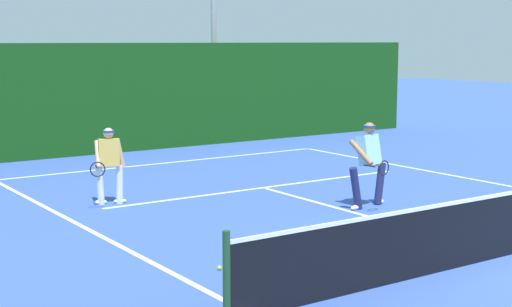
# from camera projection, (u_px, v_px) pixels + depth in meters

# --- Properties ---
(ground_plane) EXTENTS (80.00, 80.00, 0.00)m
(ground_plane) POSITION_uv_depth(u_px,v_px,m) (509.00, 255.00, 11.62)
(ground_plane) COLOR #3857B2
(court_line_baseline_far) EXTENTS (9.32, 0.10, 0.01)m
(court_line_baseline_far) POSITION_uv_depth(u_px,v_px,m) (171.00, 162.00, 20.45)
(court_line_baseline_far) COLOR white
(court_line_baseline_far) RESTS_ON ground_plane
(court_line_service) EXTENTS (7.60, 0.10, 0.01)m
(court_line_service) POSITION_uv_depth(u_px,v_px,m) (263.00, 188.00, 16.94)
(court_line_service) COLOR white
(court_line_service) RESTS_ON ground_plane
(court_line_centre) EXTENTS (0.10, 6.40, 0.01)m
(court_line_centre) POSITION_uv_depth(u_px,v_px,m) (365.00, 216.00, 14.23)
(court_line_centre) COLOR white
(court_line_centre) RESTS_ON ground_plane
(tennis_net) EXTENTS (10.22, 0.09, 1.10)m
(tennis_net) POSITION_uv_depth(u_px,v_px,m) (510.00, 222.00, 11.55)
(tennis_net) COLOR #1E4723
(tennis_net) RESTS_ON ground_plane
(player_near) EXTENTS (1.07, 0.91, 1.67)m
(player_near) POSITION_uv_depth(u_px,v_px,m) (369.00, 161.00, 14.85)
(player_near) COLOR #1E234C
(player_near) RESTS_ON ground_plane
(player_far) EXTENTS (0.91, 0.82, 1.53)m
(player_far) POSITION_uv_depth(u_px,v_px,m) (109.00, 163.00, 15.14)
(player_far) COLOR silver
(player_far) RESTS_ON ground_plane
(tennis_ball) EXTENTS (0.07, 0.07, 0.07)m
(tennis_ball) POSITION_uv_depth(u_px,v_px,m) (220.00, 268.00, 10.86)
(tennis_ball) COLOR #D1E033
(tennis_ball) RESTS_ON ground_plane
(back_fence_windscreen) EXTENTS (21.60, 0.12, 3.16)m
(back_fence_windscreen) POSITION_uv_depth(u_px,v_px,m) (129.00, 98.00, 22.28)
(back_fence_windscreen) COLOR #134312
(back_fence_windscreen) RESTS_ON ground_plane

